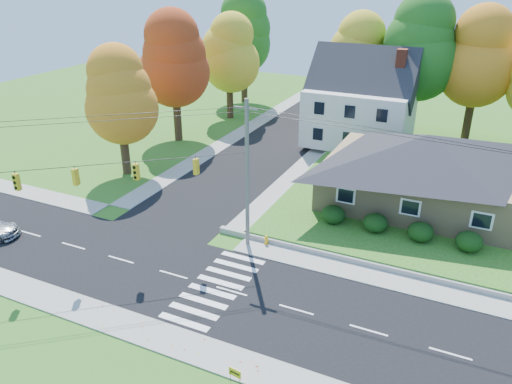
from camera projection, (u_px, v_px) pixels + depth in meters
ground at (232, 291)px, 28.84m from camera, size 120.00×120.00×0.00m
road_main at (232, 291)px, 28.83m from camera, size 90.00×8.00×0.02m
road_cross at (278, 141)px, 53.34m from camera, size 8.00×44.00×0.02m
sidewalk_north at (267, 250)px, 32.94m from camera, size 90.00×2.00×0.08m
sidewalk_south at (185, 345)px, 24.70m from camera, size 90.00×2.00×0.08m
lawn at (490, 191)px, 40.99m from camera, size 30.00×30.00×0.50m
ranch_house at (423, 168)px, 37.56m from camera, size 14.60×10.60×5.40m
colonial_house at (361, 103)px, 49.98m from camera, size 10.40×8.40×9.60m
hedge_row at (398, 227)px, 33.53m from camera, size 10.70×1.70×1.27m
traffic_infrastructure at (239, 202)px, 27.88m from camera, size 38.10×10.66×10.00m
tree_lot_0 at (359, 55)px, 54.17m from camera, size 6.72×6.72×12.51m
tree_lot_1 at (416, 47)px, 50.48m from camera, size 7.84×7.84×14.60m
tree_lot_2 at (479, 57)px, 49.25m from camera, size 7.28×7.28×13.56m
tree_west_0 at (118, 95)px, 42.34m from camera, size 6.16×6.16×11.47m
tree_west_1 at (174, 60)px, 50.42m from camera, size 7.28×7.28×13.56m
tree_west_2 at (229, 53)px, 58.54m from camera, size 6.72×6.72×12.51m
tree_west_3 at (244, 33)px, 65.36m from camera, size 7.84×7.84×14.60m
white_car at (313, 114)px, 60.51m from camera, size 2.15×4.45×1.41m
fire_hydrant at (266, 240)px, 33.51m from camera, size 0.41×0.31×0.71m
yard_sign at (235, 373)px, 22.28m from camera, size 0.65×0.12×0.81m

